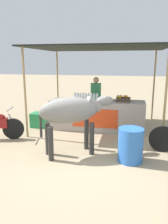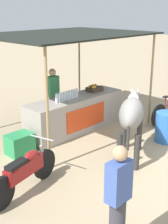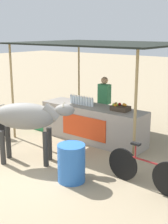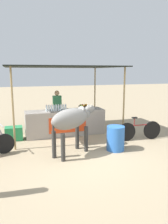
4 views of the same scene
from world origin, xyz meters
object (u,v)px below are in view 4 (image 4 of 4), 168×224
Objects in this scene: water_barrel at (116,138)px; cow at (72,120)px; stall_counter at (65,122)px; bicycle_leaning at (139,131)px; vendor_behind_counter at (57,110)px; fruit_crate at (85,107)px; cooler_box at (14,133)px.

cow is at bearing 174.87° from water_barrel.
stall_counter reaches higher than bicycle_leaning.
water_barrel is 0.44× the size of cow.
cow is 2.76m from bicycle_leaning.
bicycle_leaning is at bearing -42.29° from vendor_behind_counter.
stall_counter is 3.94× the size of water_barrel.
stall_counter is 2.13m from cow.
cow reaches higher than stall_counter.
cooler_box is at bearing -176.78° from fruit_crate.
water_barrel is 1.42m from bicycle_leaning.
vendor_behind_counter is (-0.15, 0.75, 0.37)m from stall_counter.
stall_counter is 0.99m from fruit_crate.
stall_counter is at bearing -78.66° from vendor_behind_counter.
fruit_crate is (0.81, 0.06, 0.56)m from stall_counter.
vendor_behind_counter is 2.75× the size of cooler_box.
fruit_crate is 2.84m from cooler_box.
fruit_crate is at bearing 3.93° from stall_counter.
fruit_crate is 2.36m from cow.
cooler_box is 0.79× the size of water_barrel.
stall_counter is 6.82× the size of fruit_crate.
stall_counter is at bearing 2.91° from cooler_box.
stall_counter is at bearing 116.57° from water_barrel.
cow is at bearing -117.47° from fruit_crate.
vendor_behind_counter is at bearing 87.40° from cow.
vendor_behind_counter is 3.41m from bicycle_leaning.
fruit_crate is 0.58× the size of water_barrel.
fruit_crate is at bearing 62.53° from cow.
cow is at bearing -168.66° from bicycle_leaning.
vendor_behind_counter reaches higher than fruit_crate.
cooler_box is at bearing 145.38° from water_barrel.
cow is (1.63, -1.94, 0.79)m from cooler_box.
bicycle_leaning is (2.62, 0.53, -0.68)m from cow.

